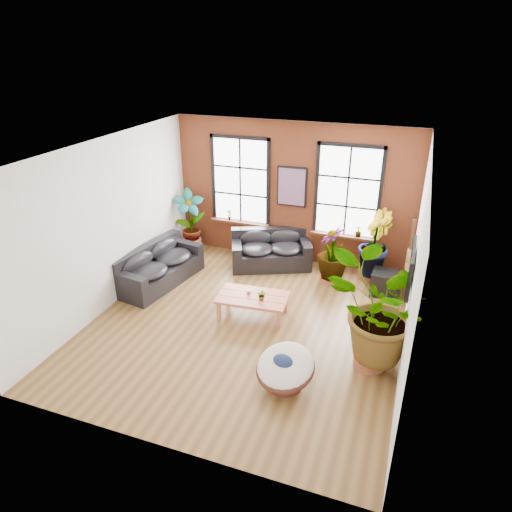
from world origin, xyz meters
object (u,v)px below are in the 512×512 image
at_px(sofa_back, 271,250).
at_px(sofa_left, 158,267).
at_px(papasan_chair, 285,368).
at_px(coffee_table, 253,298).

bearing_deg(sofa_back, sofa_left, -165.39).
bearing_deg(papasan_chair, sofa_back, 130.48).
bearing_deg(coffee_table, sofa_left, 162.10).
distance_m(sofa_back, sofa_left, 2.81).
relative_size(sofa_back, papasan_chair, 1.73).
bearing_deg(papasan_chair, coffee_table, 143.34).
distance_m(sofa_back, coffee_table, 2.38).
bearing_deg(coffee_table, sofa_back, 94.39).
distance_m(sofa_left, papasan_chair, 4.53).
height_order(coffee_table, papasan_chair, papasan_chair).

